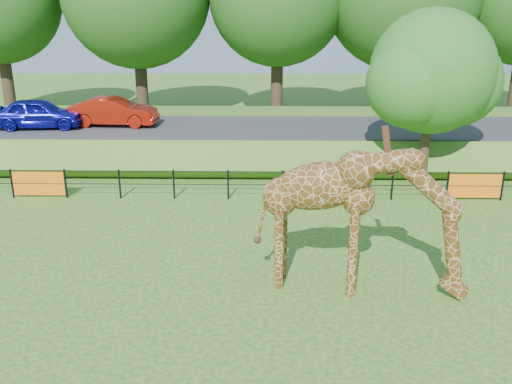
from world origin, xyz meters
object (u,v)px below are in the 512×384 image
tree_east (434,76)px  car_blue (39,113)px  visitor (351,175)px  car_red (114,112)px  giraffe (362,220)px

tree_east → car_blue: bearing=166.7°
car_blue → tree_east: bearing=-108.0°
visitor → car_red: bearing=-8.5°
car_red → tree_east: size_ratio=0.59×
visitor → tree_east: bearing=-142.5°
car_blue → tree_east: size_ratio=0.59×
car_blue → giraffe: bearing=-139.1°
car_red → visitor: car_red is taller
car_blue → visitor: size_ratio=2.68×
giraffe → car_red: (-9.39, 12.99, 0.19)m
car_red → giraffe: bearing=-141.1°
car_red → tree_east: tree_east is taller
giraffe → tree_east: size_ratio=0.78×
giraffe → tree_east: bearing=76.5°
car_red → visitor: size_ratio=2.67×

